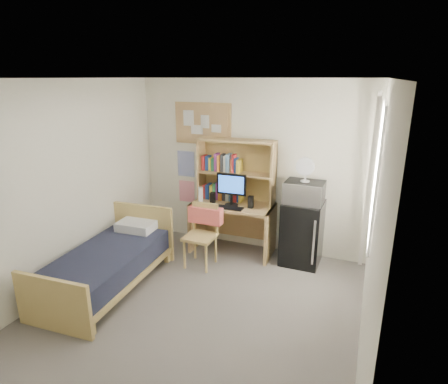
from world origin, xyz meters
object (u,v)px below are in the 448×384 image
at_px(monitor, 231,190).
at_px(desk_fan, 306,171).
at_px(bulletin_board, 203,123).
at_px(mini_fridge, 302,233).
at_px(desk_chair, 200,236).
at_px(microwave, 304,192).
at_px(speaker_left, 213,198).
at_px(bed, 107,269).
at_px(speaker_right, 251,202).
at_px(desk, 232,228).

distance_m(monitor, desk_fan, 1.12).
xyz_separation_m(bulletin_board, monitor, (0.62, -0.37, -0.91)).
bearing_deg(mini_fridge, desk_chair, -152.78).
distance_m(monitor, microwave, 1.06).
distance_m(bulletin_board, desk_fan, 1.78).
bearing_deg(speaker_left, desk_fan, 2.22).
xyz_separation_m(desk_chair, bed, (-0.86, -0.98, -0.20)).
relative_size(mini_fridge, monitor, 1.95).
xyz_separation_m(speaker_left, desk_fan, (1.36, 0.08, 0.53)).
height_order(mini_fridge, speaker_right, speaker_right).
height_order(desk_chair, desk_fan, desk_fan).
distance_m(bed, speaker_left, 1.83).
distance_m(bulletin_board, desk_chair, 1.77).
distance_m(desk_chair, bed, 1.32).
xyz_separation_m(bulletin_board, speaker_left, (0.32, -0.38, -1.06)).
distance_m(desk_chair, microwave, 1.59).
bearing_deg(desk_chair, desk, 66.57).
height_order(bed, speaker_right, speaker_right).
bearing_deg(desk, speaker_left, -168.69).
xyz_separation_m(mini_fridge, microwave, (-0.00, -0.02, 0.62)).
bearing_deg(microwave, bed, -142.46).
height_order(desk_chair, speaker_left, speaker_left).
relative_size(speaker_left, microwave, 0.32).
bearing_deg(speaker_right, desk, 168.69).
height_order(desk_chair, mini_fridge, mini_fridge).
bearing_deg(monitor, desk_chair, -117.04).
bearing_deg(desk, mini_fridge, 0.68).
xyz_separation_m(desk_chair, microwave, (1.32, 0.62, 0.63)).
relative_size(desk_chair, microwave, 1.72).
bearing_deg(bulletin_board, desk_chair, -68.71).
bearing_deg(microwave, mini_fridge, 90.00).
bearing_deg(monitor, speaker_left, 180.00).
height_order(desk, bed, desk).
xyz_separation_m(speaker_right, desk_fan, (0.76, 0.07, 0.53)).
height_order(speaker_left, desk_fan, desk_fan).
bearing_deg(bulletin_board, microwave, -10.03).
height_order(bulletin_board, bed, bulletin_board).
xyz_separation_m(bulletin_board, desk_chair, (0.36, -0.92, -1.47)).
bearing_deg(desk_chair, monitor, 64.21).
relative_size(bulletin_board, speaker_left, 5.57).
relative_size(desk_chair, desk_fan, 2.92).
xyz_separation_m(monitor, desk_fan, (1.06, 0.08, 0.38)).
bearing_deg(monitor, bed, -127.67).
bearing_deg(mini_fridge, speaker_right, -172.01).
height_order(monitor, microwave, monitor).
xyz_separation_m(desk_chair, speaker_left, (-0.04, 0.54, 0.40)).
bearing_deg(speaker_right, bed, -134.19).
relative_size(desk_chair, monitor, 1.91).
height_order(mini_fridge, desk_fan, desk_fan).
relative_size(speaker_left, desk_fan, 0.54).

